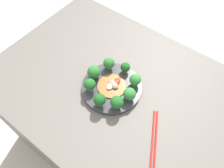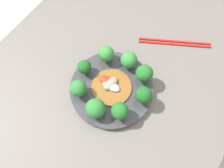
# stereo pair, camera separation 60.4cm
# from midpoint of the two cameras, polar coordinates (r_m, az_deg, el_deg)

# --- Properties ---
(ground_plane) EXTENTS (8.00, 8.00, 0.00)m
(ground_plane) POSITION_cam_midpoint_polar(r_m,az_deg,el_deg) (1.45, -11.52, -18.71)
(ground_plane) COLOR #B7B2A8
(table) EXTENTS (1.10, 0.79, 0.70)m
(table) POSITION_cam_midpoint_polar(r_m,az_deg,el_deg) (1.10, -14.99, -16.83)
(table) COLOR #5B5651
(table) RESTS_ON ground_plane
(plate) EXTENTS (0.25, 0.25, 0.02)m
(plate) POSITION_cam_midpoint_polar(r_m,az_deg,el_deg) (0.75, -19.90, -14.14)
(plate) COLOR #333338
(plate) RESTS_ON table
(broccoli_south) EXTENTS (0.04, 0.04, 0.05)m
(broccoli_south) POSITION_cam_midpoint_polar(r_m,az_deg,el_deg) (0.76, -26.22, -9.01)
(broccoli_south) COLOR #70A356
(broccoli_south) RESTS_ON plate
(broccoli_northeast) EXTENTS (0.05, 0.05, 0.06)m
(broccoli_northeast) POSITION_cam_midpoint_polar(r_m,az_deg,el_deg) (0.69, -20.56, -20.73)
(broccoli_northeast) COLOR #89B76B
(broccoli_northeast) RESTS_ON plate
(broccoli_northwest) EXTENTS (0.05, 0.05, 0.06)m
(broccoli_northwest) POSITION_cam_midpoint_polar(r_m,az_deg,el_deg) (0.68, -13.22, -11.83)
(broccoli_northwest) COLOR #70A356
(broccoli_northwest) RESTS_ON plate
(broccoli_southwest) EXTENTS (0.05, 0.05, 0.06)m
(broccoli_southwest) POSITION_cam_midpoint_polar(r_m,az_deg,el_deg) (0.74, -21.27, -6.14)
(broccoli_southwest) COLOR #70A356
(broccoli_southwest) RESTS_ON plate
(broccoli_west) EXTENTS (0.05, 0.05, 0.06)m
(broccoli_west) POSITION_cam_midpoint_polar(r_m,az_deg,el_deg) (0.71, -16.24, -8.00)
(broccoli_west) COLOR #89B76B
(broccoli_west) RESTS_ON plate
(broccoli_east) EXTENTS (0.06, 0.06, 0.06)m
(broccoli_east) POSITION_cam_midpoint_polar(r_m,az_deg,el_deg) (0.72, -25.62, -19.34)
(broccoli_east) COLOR #89B76B
(broccoli_east) RESTS_ON plate
(broccoli_north) EXTENTS (0.05, 0.05, 0.06)m
(broccoli_north) POSITION_cam_midpoint_polar(r_m,az_deg,el_deg) (0.68, -14.34, -17.39)
(broccoli_north) COLOR #7AAD5B
(broccoli_north) RESTS_ON plate
(broccoli_southeast) EXTENTS (0.05, 0.05, 0.06)m
(broccoli_southeast) POSITION_cam_midpoint_polar(r_m,az_deg,el_deg) (0.75, -28.46, -14.28)
(broccoli_southeast) COLOR #7AAD5B
(broccoli_southeast) RESTS_ON plate
(stirfry_center) EXTENTS (0.12, 0.12, 0.02)m
(stirfry_center) POSITION_cam_midpoint_polar(r_m,az_deg,el_deg) (0.74, -20.52, -13.62)
(stirfry_center) COLOR brown
(stirfry_center) RESTS_ON plate
(chopsticks) EXTENTS (0.13, 0.23, 0.01)m
(chopsticks) POSITION_cam_midpoint_polar(r_m,az_deg,el_deg) (0.76, -2.48, -2.17)
(chopsticks) COLOR red
(chopsticks) RESTS_ON table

